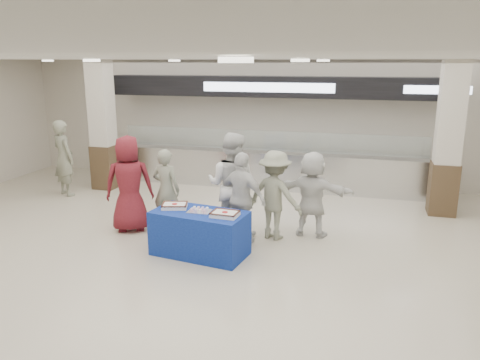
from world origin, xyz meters
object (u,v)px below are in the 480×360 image
(civilian_maroon, at_px, (129,184))
(soldier_bg, at_px, (64,158))
(sheet_cake_left, at_px, (175,205))
(soldier_a, at_px, (166,189))
(sheet_cake_right, at_px, (225,214))
(cupcake_tray, at_px, (199,210))
(civilian_white, at_px, (312,194))
(chef_tall, at_px, (232,185))
(soldier_b, at_px, (275,195))
(display_table, at_px, (200,233))
(chef_short, at_px, (242,199))

(civilian_maroon, relative_size, soldier_bg, 1.01)
(sheet_cake_left, bearing_deg, civilian_maroon, 151.20)
(soldier_a, bearing_deg, sheet_cake_right, 151.34)
(cupcake_tray, xyz_separation_m, civilian_white, (1.69, 1.37, 0.02))
(chef_tall, bearing_deg, cupcake_tray, 78.51)
(cupcake_tray, bearing_deg, soldier_b, 45.24)
(sheet_cake_left, height_order, soldier_a, soldier_a)
(display_table, relative_size, civilian_white, 0.97)
(cupcake_tray, bearing_deg, sheet_cake_right, -13.95)
(chef_tall, relative_size, civilian_white, 1.21)
(civilian_white, bearing_deg, display_table, 44.94)
(civilian_maroon, height_order, chef_tall, chef_tall)
(soldier_a, xyz_separation_m, chef_short, (1.60, -0.35, 0.04))
(chef_tall, bearing_deg, civilian_maroon, 10.95)
(soldier_bg, bearing_deg, display_table, 176.87)
(sheet_cake_left, xyz_separation_m, chef_short, (1.03, 0.58, 0.03))
(display_table, distance_m, cupcake_tray, 0.41)
(chef_tall, height_order, soldier_bg, chef_tall)
(chef_short, bearing_deg, cupcake_tray, 71.91)
(soldier_bg, bearing_deg, chef_short, -173.69)
(sheet_cake_right, relative_size, soldier_a, 0.28)
(display_table, xyz_separation_m, cupcake_tray, (-0.00, 0.01, 0.41))
(civilian_maroon, relative_size, soldier_a, 1.17)
(sheet_cake_right, distance_m, civilian_white, 1.92)
(cupcake_tray, height_order, civilian_maroon, civilian_maroon)
(sheet_cake_left, xyz_separation_m, soldier_a, (-0.57, 0.93, -0.01))
(civilian_white, bearing_deg, cupcake_tray, 44.59)
(sheet_cake_left, height_order, chef_short, chef_short)
(chef_short, relative_size, soldier_bg, 0.90)
(civilian_maroon, xyz_separation_m, civilian_white, (3.36, 0.63, -0.12))
(cupcake_tray, height_order, soldier_a, soldier_a)
(sheet_cake_right, xyz_separation_m, chef_tall, (-0.22, 1.14, 0.17))
(cupcake_tray, height_order, chef_short, chef_short)
(cupcake_tray, distance_m, civilian_maroon, 1.84)
(display_table, height_order, soldier_bg, soldier_bg)
(display_table, relative_size, soldier_a, 0.99)
(sheet_cake_left, xyz_separation_m, civilian_white, (2.16, 1.29, 0.01))
(sheet_cake_left, distance_m, civilian_white, 2.52)
(display_table, relative_size, sheet_cake_right, 3.54)
(soldier_bg, bearing_deg, cupcake_tray, 176.99)
(chef_tall, height_order, soldier_b, chef_tall)
(sheet_cake_right, height_order, cupcake_tray, sheet_cake_right)
(sheet_cake_right, bearing_deg, chef_tall, 100.92)
(chef_short, bearing_deg, civilian_maroon, 19.67)
(soldier_a, relative_size, soldier_b, 0.96)
(civilian_white, relative_size, soldier_bg, 0.88)
(civilian_maroon, height_order, civilian_white, civilian_maroon)
(soldier_b, bearing_deg, soldier_bg, 3.25)
(soldier_a, xyz_separation_m, soldier_bg, (-3.33, 1.53, 0.13))
(civilian_white, bearing_deg, soldier_b, 31.19)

